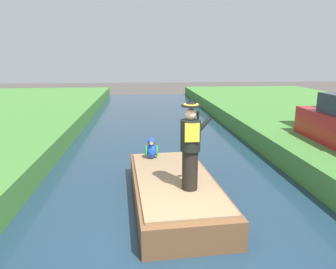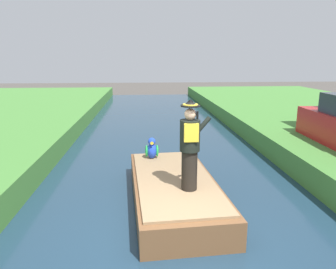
# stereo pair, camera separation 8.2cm
# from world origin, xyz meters

# --- Properties ---
(ground_plane) EXTENTS (80.00, 80.00, 0.00)m
(ground_plane) POSITION_xyz_m (0.00, 0.00, 0.00)
(ground_plane) COLOR #4C4742
(canal_water) EXTENTS (6.79, 48.00, 0.10)m
(canal_water) POSITION_xyz_m (0.00, 0.00, 0.05)
(canal_water) COLOR #1E384C
(canal_water) RESTS_ON ground
(boat) EXTENTS (2.07, 4.31, 0.61)m
(boat) POSITION_xyz_m (0.00, 1.86, 0.40)
(boat) COLOR brown
(boat) RESTS_ON canal_water
(person_pirate) EXTENTS (0.61, 0.42, 1.85)m
(person_pirate) POSITION_xyz_m (0.25, 1.18, 1.64)
(person_pirate) COLOR black
(person_pirate) RESTS_ON boat
(parrot_plush) EXTENTS (0.36, 0.35, 0.57)m
(parrot_plush) POSITION_xyz_m (-0.46, 3.32, 0.95)
(parrot_plush) COLOR blue
(parrot_plush) RESTS_ON boat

